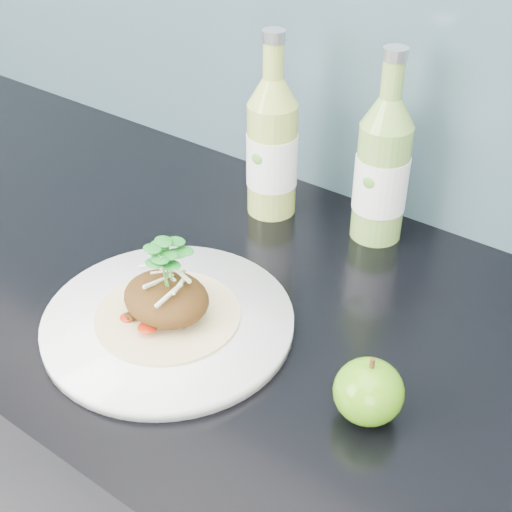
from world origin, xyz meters
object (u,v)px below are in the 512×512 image
object	(u,v)px
cider_bottle_left	(272,148)
dinner_plate	(169,322)
green_apple	(369,392)
cider_bottle_right	(382,170)

from	to	relation	value
cider_bottle_left	dinner_plate	bearing A→B (deg)	-97.81
green_apple	cider_bottle_left	distance (m)	0.41
dinner_plate	green_apple	bearing A→B (deg)	4.24
cider_bottle_left	cider_bottle_right	distance (m)	0.16
cider_bottle_left	cider_bottle_right	xyz separation A→B (m)	(0.15, 0.03, 0.00)
dinner_plate	green_apple	size ratio (longest dim) A/B	4.65
dinner_plate	green_apple	xyz separation A→B (m)	(0.25, 0.02, 0.02)
dinner_plate	cider_bottle_left	xyz separation A→B (m)	(-0.06, 0.28, 0.09)
cider_bottle_left	green_apple	bearing A→B (deg)	-60.04
green_apple	dinner_plate	bearing A→B (deg)	-175.76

